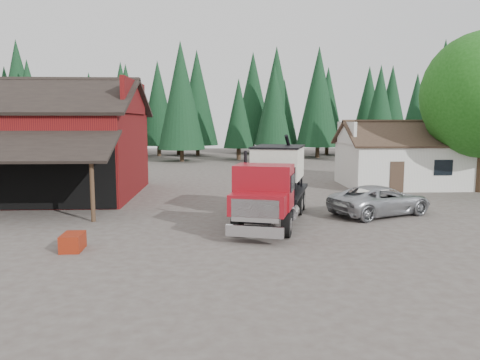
{
  "coord_description": "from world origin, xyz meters",
  "views": [
    {
      "loc": [
        0.11,
        -19.11,
        4.56
      ],
      "look_at": [
        1.13,
        2.67,
        1.8
      ],
      "focal_mm": 35.0,
      "sensor_mm": 36.0,
      "label": 1
    }
  ],
  "objects": [
    {
      "name": "near_pine_c",
      "position": [
        22.0,
        26.0,
        6.89
      ],
      "size": [
        4.84,
        4.84,
        12.4
      ],
      "color": "#382619",
      "rests_on": "ground"
    },
    {
      "name": "near_pine_d",
      "position": [
        -4.0,
        34.0,
        7.39
      ],
      "size": [
        5.28,
        5.28,
        13.4
      ],
      "color": "#382619",
      "rests_on": "ground"
    },
    {
      "name": "conifer_backdrop",
      "position": [
        0.0,
        42.0,
        0.0
      ],
      "size": [
        76.0,
        16.0,
        16.0
      ],
      "primitive_type": null,
      "color": "#103119",
      "rests_on": "ground"
    },
    {
      "name": "ground",
      "position": [
        0.0,
        0.0,
        0.0
      ],
      "size": [
        120.0,
        120.0,
        0.0
      ],
      "primitive_type": "plane",
      "color": "#493F39",
      "rests_on": "ground"
    },
    {
      "name": "equip_box",
      "position": [
        -5.06,
        -2.71,
        0.3
      ],
      "size": [
        0.73,
        1.12,
        0.6
      ],
      "primitive_type": "cube",
      "rotation": [
        0.0,
        0.0,
        0.03
      ],
      "color": "maroon",
      "rests_on": "ground"
    },
    {
      "name": "farmhouse",
      "position": [
        13.0,
        13.0,
        1.67
      ],
      "size": [
        8.6,
        6.42,
        4.65
      ],
      "color": "silver",
      "rests_on": "ground"
    },
    {
      "name": "feed_truck",
      "position": [
        2.61,
        1.81,
        1.83
      ],
      "size": [
        4.55,
        8.95,
        3.91
      ],
      "rotation": [
        0.0,
        0.0,
        -0.27
      ],
      "color": "black",
      "rests_on": "ground"
    },
    {
      "name": "near_pine_b",
      "position": [
        6.0,
        30.0,
        5.89
      ],
      "size": [
        3.96,
        3.96,
        10.4
      ],
      "color": "#382619",
      "rests_on": "ground"
    },
    {
      "name": "red_barn",
      "position": [
        -11.0,
        9.9,
        2.69
      ],
      "size": [
        12.8,
        13.63,
        7.18
      ],
      "color": "maroon",
      "rests_on": "ground"
    },
    {
      "name": "silver_car",
      "position": [
        8.0,
        3.0,
        0.72
      ],
      "size": [
        5.74,
        4.35,
        1.45
      ],
      "primitive_type": "imported",
      "rotation": [
        0.0,
        0.0,
        2.0
      ],
      "color": "#AAADB2",
      "rests_on": "ground"
    }
  ]
}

